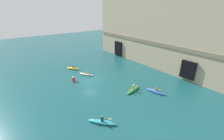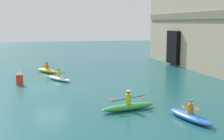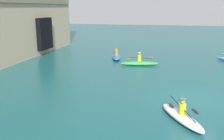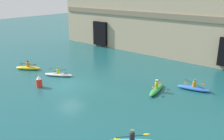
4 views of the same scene
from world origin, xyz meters
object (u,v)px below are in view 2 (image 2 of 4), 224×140
(kayak_blue, at_px, (190,116))
(kayak_white, at_px, (59,78))
(kayak_yellow, at_px, (47,70))
(kayak_green, at_px, (128,106))
(marker_buoy, at_px, (20,78))

(kayak_blue, xyz_separation_m, kayak_white, (-13.13, -5.81, -0.01))
(kayak_blue, bearing_deg, kayak_yellow, 8.07)
(kayak_yellow, relative_size, kayak_blue, 0.91)
(kayak_blue, relative_size, kayak_green, 0.94)
(kayak_blue, bearing_deg, marker_buoy, 24.75)
(kayak_yellow, height_order, kayak_blue, kayak_blue)
(kayak_blue, distance_m, kayak_white, 14.36)
(kayak_yellow, bearing_deg, marker_buoy, -55.85)
(kayak_blue, relative_size, kayak_white, 1.03)
(kayak_white, bearing_deg, kayak_green, -13.15)
(kayak_green, bearing_deg, kayak_white, -85.25)
(kayak_yellow, xyz_separation_m, kayak_green, (15.18, 4.09, -0.01))
(kayak_yellow, xyz_separation_m, kayak_blue, (17.75, 6.69, -0.02))
(kayak_white, distance_m, kayak_green, 11.04)
(kayak_blue, distance_m, marker_buoy, 15.01)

